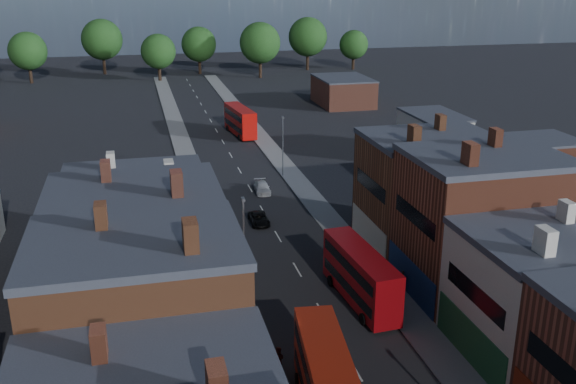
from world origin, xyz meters
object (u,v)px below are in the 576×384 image
car_2 (259,219)px  ped_1 (278,360)px  bus_2 (240,120)px  car_3 (262,188)px  ped_3 (402,280)px  bus_1 (360,275)px

car_2 → ped_1: ped_1 is taller
bus_2 → car_3: bearing=-101.5°
ped_1 → ped_3: 15.94m
car_2 → ped_1: bearing=-97.9°
ped_3 → ped_1: bearing=114.5°
ped_1 → car_3: bearing=-83.5°
car_3 → car_2: bearing=-100.1°
car_2 → ped_1: (-4.10, -27.31, 0.53)m
bus_2 → car_2: bearing=-103.8°
bus_1 → car_2: bearing=99.6°
car_3 → ped_3: size_ratio=2.43×
car_3 → ped_3: bearing=-73.8°
ped_1 → car_2: bearing=-82.2°
bus_1 → car_2: (-4.70, 19.09, -1.90)m
car_3 → ped_3: 28.99m
bus_1 → bus_2: bus_2 is taller
bus_2 → ped_3: size_ratio=6.23×
car_2 → car_3: bearing=77.3°
car_3 → bus_1: bearing=-82.3°
ped_3 → bus_2: bearing=-6.7°
car_2 → ped_3: ped_3 is taller
bus_1 → ped_1: size_ratio=5.47×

